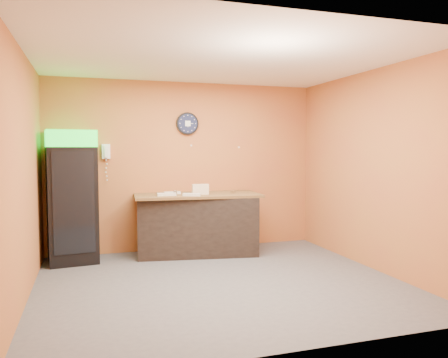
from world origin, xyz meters
name	(u,v)px	position (x,y,z in m)	size (l,w,h in m)	color
floor	(220,282)	(0.00, 0.00, 0.00)	(4.50, 4.50, 0.00)	#47474C
back_wall	(186,166)	(0.00, 2.00, 1.40)	(4.50, 0.02, 2.80)	#AF6D31
left_wall	(23,176)	(-2.25, 0.00, 1.40)	(0.02, 4.00, 2.80)	#AF6D31
right_wall	(373,170)	(2.25, 0.00, 1.40)	(0.02, 4.00, 2.80)	#AF6D31
ceiling	(220,58)	(0.00, 0.00, 2.80)	(4.50, 4.00, 0.02)	white
beverage_cooler	(71,198)	(-1.82, 1.61, 0.96)	(0.76, 0.77, 1.96)	black
prep_counter	(197,225)	(0.10, 1.59, 0.47)	(1.86, 0.83, 0.93)	black
wall_clock	(187,124)	(0.03, 1.97, 2.11)	(0.37, 0.06, 0.37)	black
wall_phone	(106,151)	(-1.29, 1.95, 1.65)	(0.13, 0.11, 0.23)	white
butcher_paper	(197,195)	(0.10, 1.59, 0.95)	(1.99, 0.92, 0.04)	brown
sub_roll_stack	(200,189)	(0.12, 1.45, 1.05)	(0.26, 0.10, 0.16)	beige
wrapped_sandwich_left	(167,194)	(-0.42, 1.44, 0.99)	(0.29, 0.11, 0.04)	silver
wrapped_sandwich_mid	(192,195)	(-0.06, 1.30, 0.99)	(0.27, 0.11, 0.04)	silver
wrapped_sandwich_right	(172,193)	(-0.29, 1.67, 0.99)	(0.26, 0.10, 0.04)	silver
kitchen_tool	(175,192)	(-0.26, 1.59, 1.00)	(0.06, 0.06, 0.06)	silver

